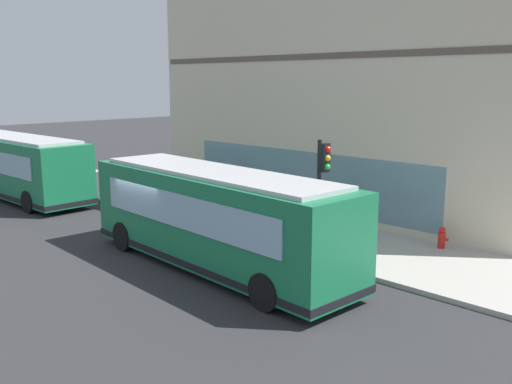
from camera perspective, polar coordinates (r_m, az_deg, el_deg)
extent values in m
plane|color=#2D2D30|center=(19.35, -9.38, -6.07)|extent=(120.00, 120.00, 0.00)
cube|color=#B2ADA3|center=(22.45, 0.84, -3.29)|extent=(4.66, 40.00, 0.15)
cube|color=beige|center=(27.39, 11.57, 11.72)|extent=(9.73, 18.22, 12.09)
cube|color=brown|center=(23.61, 5.17, 13.48)|extent=(0.36, 17.85, 0.24)
cube|color=slate|center=(23.87, 4.81, 1.29)|extent=(0.12, 12.75, 2.40)
cube|color=#197247|center=(17.16, -4.09, -2.63)|extent=(2.97, 10.11, 2.70)
cube|color=silver|center=(16.88, -4.15, 2.02)|extent=(2.55, 9.09, 0.12)
cube|color=#8CB2C6|center=(21.11, -12.58, 0.99)|extent=(2.20, 0.18, 1.20)
cube|color=#8CB2C6|center=(17.87, -0.92, -0.73)|extent=(0.45, 8.19, 1.00)
cube|color=#8CB2C6|center=(16.33, -7.59, -1.98)|extent=(0.45, 8.19, 1.00)
cube|color=black|center=(17.48, -4.03, -6.36)|extent=(3.01, 10.15, 0.20)
cylinder|color=black|center=(20.90, -7.76, -3.29)|extent=(0.35, 1.01, 1.00)
cylinder|color=black|center=(19.72, -13.25, -4.37)|extent=(0.35, 1.01, 1.00)
cylinder|color=black|center=(15.90, 7.04, -7.96)|extent=(0.35, 1.01, 1.00)
cylinder|color=black|center=(14.32, 0.97, -10.07)|extent=(0.35, 1.01, 1.00)
cube|color=#197247|center=(29.86, -22.96, 2.43)|extent=(2.78, 10.07, 2.70)
cube|color=silver|center=(29.70, -23.17, 5.12)|extent=(2.37, 9.06, 0.12)
cube|color=#8CB2C6|center=(30.34, -20.84, 3.48)|extent=(0.29, 8.20, 1.00)
cube|color=black|center=(30.04, -22.79, 0.23)|extent=(2.82, 10.11, 0.20)
cylinder|color=black|center=(33.74, -23.57, 1.41)|extent=(0.33, 1.01, 1.00)
cylinder|color=black|center=(27.54, -17.69, -0.20)|extent=(0.33, 1.01, 1.00)
cylinder|color=black|center=(26.52, -22.01, -0.92)|extent=(0.33, 1.01, 1.00)
cylinder|color=black|center=(18.14, 6.36, -0.57)|extent=(0.14, 0.14, 3.73)
cube|color=black|center=(17.81, 6.93, 3.48)|extent=(0.32, 0.24, 0.90)
sphere|color=red|center=(17.69, 7.29, 4.34)|extent=(0.20, 0.20, 0.20)
sphere|color=yellow|center=(17.73, 7.26, 3.44)|extent=(0.20, 0.20, 0.20)
sphere|color=green|center=(17.77, 7.24, 2.55)|extent=(0.20, 0.20, 0.20)
cylinder|color=red|center=(20.00, 18.29, -4.65)|extent=(0.24, 0.24, 0.55)
sphere|color=red|center=(19.91, 18.35, -3.67)|extent=(0.22, 0.22, 0.22)
cylinder|color=red|center=(19.92, 18.74, -4.60)|extent=(0.10, 0.12, 0.10)
cylinder|color=red|center=(20.14, 18.52, -4.41)|extent=(0.12, 0.10, 0.10)
cylinder|color=#3359A5|center=(19.87, 3.51, -3.86)|extent=(0.14, 0.14, 0.77)
cylinder|color=#3359A5|center=(19.73, 3.20, -3.97)|extent=(0.14, 0.14, 0.77)
cylinder|color=silver|center=(19.63, 3.38, -1.96)|extent=(0.32, 0.32, 0.61)
sphere|color=brown|center=(19.54, 3.40, -0.78)|extent=(0.21, 0.21, 0.21)
cylinder|color=#B23338|center=(21.61, 4.02, -2.61)|extent=(0.14, 0.14, 0.79)
cylinder|color=#B23338|center=(21.47, 3.73, -2.70)|extent=(0.14, 0.14, 0.79)
cylinder|color=gold|center=(21.38, 3.90, -0.81)|extent=(0.32, 0.32, 0.63)
sphere|color=brown|center=(21.29, 3.92, 0.29)|extent=(0.21, 0.21, 0.21)
cylinder|color=#99994C|center=(26.87, -11.59, -0.10)|extent=(0.14, 0.14, 0.77)
cylinder|color=#99994C|center=(27.02, -11.39, -0.03)|extent=(0.14, 0.14, 0.77)
cylinder|color=#B23338|center=(26.82, -11.55, 1.38)|extent=(0.32, 0.32, 0.61)
sphere|color=tan|center=(26.76, -11.58, 2.24)|extent=(0.21, 0.21, 0.21)
cylinder|color=gold|center=(27.60, -5.44, 0.43)|extent=(0.14, 0.14, 0.82)
cylinder|color=gold|center=(27.75, -5.63, 0.49)|extent=(0.14, 0.14, 0.82)
cylinder|color=#B23338|center=(27.55, -5.56, 1.95)|extent=(0.32, 0.32, 0.65)
sphere|color=tan|center=(27.48, -5.58, 2.85)|extent=(0.22, 0.22, 0.22)
cube|color=#263F99|center=(25.88, -6.67, -0.23)|extent=(0.44, 0.40, 0.90)
cube|color=#8CB2C6|center=(25.68, -6.38, 0.10)|extent=(0.35, 0.03, 0.30)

